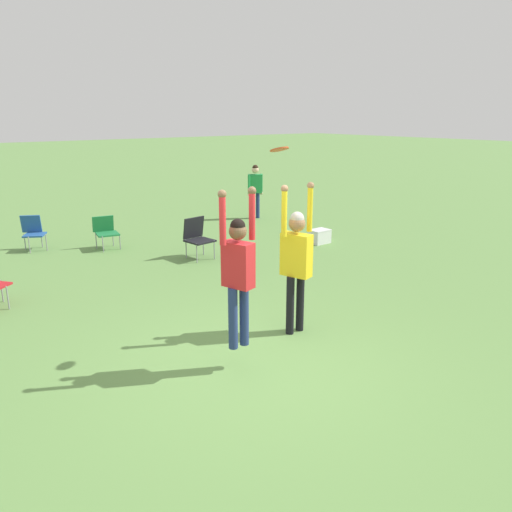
{
  "coord_description": "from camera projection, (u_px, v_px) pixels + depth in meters",
  "views": [
    {
      "loc": [
        -3.6,
        -4.69,
        3.21
      ],
      "look_at": [
        0.52,
        0.58,
        1.3
      ],
      "focal_mm": 35.0,
      "sensor_mm": 36.0,
      "label": 1
    }
  ],
  "objects": [
    {
      "name": "camping_chair_2",
      "position": [
        197.0,
        235.0,
        11.42
      ],
      "size": [
        0.61,
        0.66,
        0.93
      ],
      "rotation": [
        0.0,
        0.0,
        3.27
      ],
      "color": "gray",
      "rests_on": "ground_plane"
    },
    {
      "name": "camping_chair_0",
      "position": [
        106.0,
        230.0,
        12.25
      ],
      "size": [
        0.59,
        0.63,
        0.8
      ],
      "rotation": [
        0.0,
        0.0,
        2.96
      ],
      "color": "gray",
      "rests_on": "ground_plane"
    },
    {
      "name": "ground_plane",
      "position": [
        252.0,
        367.0,
        6.56
      ],
      "size": [
        120.0,
        120.0,
        0.0
      ],
      "primitive_type": "plane",
      "color": "#608C47"
    },
    {
      "name": "cooler_box",
      "position": [
        320.0,
        236.0,
        12.82
      ],
      "size": [
        0.51,
        0.38,
        0.36
      ],
      "color": "white",
      "rests_on": "ground_plane"
    },
    {
      "name": "person_jumping",
      "position": [
        238.0,
        266.0,
        6.15
      ],
      "size": [
        0.54,
        0.43,
        2.05
      ],
      "rotation": [
        0.0,
        0.0,
        1.86
      ],
      "color": "navy",
      "rests_on": "ground_plane"
    },
    {
      "name": "frisbee",
      "position": [
        279.0,
        149.0,
        6.32
      ],
      "size": [
        0.25,
        0.24,
        0.08
      ],
      "color": "#E04C23"
    },
    {
      "name": "camping_chair_3",
      "position": [
        33.0,
        230.0,
        12.13
      ],
      "size": [
        0.63,
        0.69,
        0.84
      ],
      "rotation": [
        0.0,
        0.0,
        2.62
      ],
      "color": "gray",
      "rests_on": "ground_plane"
    },
    {
      "name": "person_defending",
      "position": [
        296.0,
        255.0,
        7.3
      ],
      "size": [
        0.6,
        0.49,
        2.27
      ],
      "rotation": [
        0.0,
        0.0,
        -1.28
      ],
      "color": "black",
      "rests_on": "ground_plane"
    },
    {
      "name": "person_spectator_near",
      "position": [
        255.0,
        186.0,
        15.67
      ],
      "size": [
        0.59,
        0.42,
        1.69
      ],
      "rotation": [
        0.0,
        0.0,
        -0.64
      ],
      "color": "navy",
      "rests_on": "ground_plane"
    }
  ]
}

